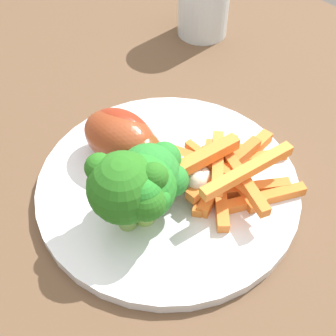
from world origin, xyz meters
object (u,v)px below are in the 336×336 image
object	(u,v)px
carrot_fries_pile	(227,173)
chicken_drumstick_extra	(131,147)
dining_table	(177,208)
dinner_plate	(168,186)
broccoli_floret_front	(151,175)
chicken_drumstick_near	(125,137)
broccoli_floret_back	(140,190)
chicken_drumstick_far	(124,140)
broccoli_floret_middle	(127,188)

from	to	relation	value
carrot_fries_pile	chicken_drumstick_extra	size ratio (longest dim) A/B	1.04
dining_table	carrot_fries_pile	xyz separation A→B (m)	(0.08, -0.02, 0.15)
dinner_plate	broccoli_floret_front	size ratio (longest dim) A/B	3.63
dining_table	chicken_drumstick_near	bearing A→B (deg)	-99.80
broccoli_floret_front	carrot_fries_pile	xyz separation A→B (m)	(0.03, 0.07, -0.03)
dining_table	broccoli_floret_front	world-z (taller)	broccoli_floret_front
chicken_drumstick_near	dinner_plate	bearing A→B (deg)	7.08
broccoli_floret_front	carrot_fries_pile	bearing A→B (deg)	67.44
carrot_fries_pile	chicken_drumstick_extra	distance (m)	0.09
broccoli_floret_back	chicken_drumstick_far	world-z (taller)	broccoli_floret_back
dinner_plate	broccoli_floret_back	distance (m)	0.07
dining_table	dinner_plate	bearing A→B (deg)	-51.84
broccoli_floret_front	broccoli_floret_back	bearing A→B (deg)	-65.28
dining_table	broccoli_floret_front	xyz separation A→B (m)	(0.05, -0.08, 0.18)
carrot_fries_pile	chicken_drumstick_far	size ratio (longest dim) A/B	0.94
broccoli_floret_middle	carrot_fries_pile	world-z (taller)	broccoli_floret_middle
dining_table	carrot_fries_pile	distance (m)	0.17
broccoli_floret_back	chicken_drumstick_extra	bearing A→B (deg)	147.84
broccoli_floret_back	carrot_fries_pile	bearing A→B (deg)	77.65
dinner_plate	dining_table	bearing A→B (deg)	128.16
carrot_fries_pile	dinner_plate	bearing A→B (deg)	-133.28
dining_table	carrot_fries_pile	size ratio (longest dim) A/B	7.61
dinner_plate	carrot_fries_pile	size ratio (longest dim) A/B	1.92
broccoli_floret_front	broccoli_floret_back	distance (m)	0.02
broccoli_floret_middle	chicken_drumstick_near	bearing A→B (deg)	143.48
dinner_plate	chicken_drumstick_far	size ratio (longest dim) A/B	1.80
chicken_drumstick_extra	broccoli_floret_back	bearing A→B (deg)	-32.16
dining_table	broccoli_floret_front	bearing A→B (deg)	-57.56
broccoli_floret_middle	chicken_drumstick_extra	xyz separation A→B (m)	(-0.06, 0.05, -0.03)
dinner_plate	broccoli_floret_middle	world-z (taller)	broccoli_floret_middle
dinner_plate	chicken_drumstick_extra	size ratio (longest dim) A/B	2.00
carrot_fries_pile	broccoli_floret_front	bearing A→B (deg)	-112.56
dining_table	chicken_drumstick_near	distance (m)	0.17
broccoli_floret_middle	broccoli_floret_back	xyz separation A→B (m)	(0.00, 0.01, -0.01)
chicken_drumstick_near	chicken_drumstick_extra	distance (m)	0.01
broccoli_floret_front	dining_table	bearing A→B (deg)	122.44
carrot_fries_pile	chicken_drumstick_near	world-z (taller)	chicken_drumstick_near
carrot_fries_pile	chicken_drumstick_extra	world-z (taller)	same
carrot_fries_pile	chicken_drumstick_near	xyz separation A→B (m)	(-0.09, -0.05, 0.01)
chicken_drumstick_far	chicken_drumstick_extra	size ratio (longest dim) A/B	1.11
carrot_fries_pile	chicken_drumstick_far	bearing A→B (deg)	-150.09
chicken_drumstick_extra	dining_table	bearing A→B (deg)	91.12
broccoli_floret_middle	chicken_drumstick_extra	size ratio (longest dim) A/B	0.64
broccoli_floret_back	dining_table	bearing A→B (deg)	121.05
dinner_plate	chicken_drumstick_near	distance (m)	0.06
carrot_fries_pile	broccoli_floret_middle	bearing A→B (deg)	-103.53
dinner_plate	broccoli_floret_back	bearing A→B (deg)	-68.72
dining_table	chicken_drumstick_extra	size ratio (longest dim) A/B	7.92
broccoli_floret_front	broccoli_floret_middle	world-z (taller)	broccoli_floret_middle
broccoli_floret_front	chicken_drumstick_extra	size ratio (longest dim) A/B	0.55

